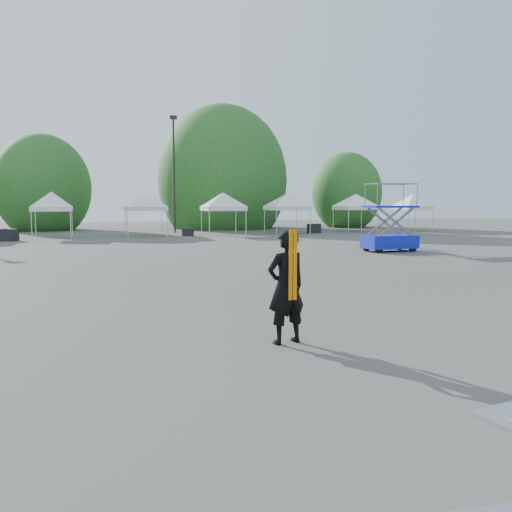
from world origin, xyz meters
name	(u,v)px	position (x,y,z in m)	size (l,w,h in m)	color
ground	(260,312)	(0.00, 0.00, 0.00)	(120.00, 120.00, 0.00)	#474442
light_pole_east	(174,167)	(3.00, 32.00, 5.52)	(0.60, 0.25, 9.80)	black
tree_mid_w	(43,188)	(-8.00, 40.00, 3.93)	(4.16, 4.16, 6.33)	#382314
tree_mid_e	(223,180)	(9.00, 39.00, 4.84)	(5.12, 5.12, 7.79)	#382314
tree_far_e	(347,193)	(22.00, 37.00, 3.63)	(3.84, 3.84, 5.84)	#382314
tent_d	(51,195)	(-6.41, 27.94, 3.06)	(3.85, 3.85, 3.88)	silver
tent_e	(145,196)	(0.19, 28.30, 3.06)	(4.32, 4.32, 3.88)	silver
tent_f	(223,196)	(6.05, 27.26, 3.06)	(4.32, 4.32, 3.88)	silver
tent_g	(287,197)	(11.83, 28.36, 3.06)	(4.46, 4.46, 3.88)	silver
tent_h	(356,197)	(18.51, 28.78, 3.06)	(4.36, 4.36, 3.88)	silver
tent_extra_8	(413,197)	(23.44, 27.39, 3.06)	(3.84, 3.84, 3.88)	silver
man	(286,287)	(-0.38, -2.60, 1.02)	(0.82, 0.62, 2.03)	black
scissor_lift	(390,217)	(11.02, 11.74, 1.77)	(2.76, 1.45, 3.50)	#0D1DB5
crate_west	(9,235)	(-8.99, 25.81, 0.40)	(1.03, 0.80, 0.80)	black
crate_mid	(188,232)	(3.24, 27.15, 0.31)	(0.79, 0.61, 0.61)	black
crate_east	(314,228)	(14.11, 27.89, 0.39)	(1.00, 0.78, 0.78)	black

